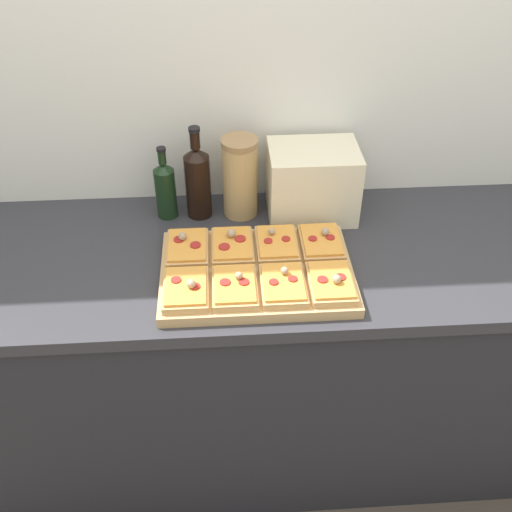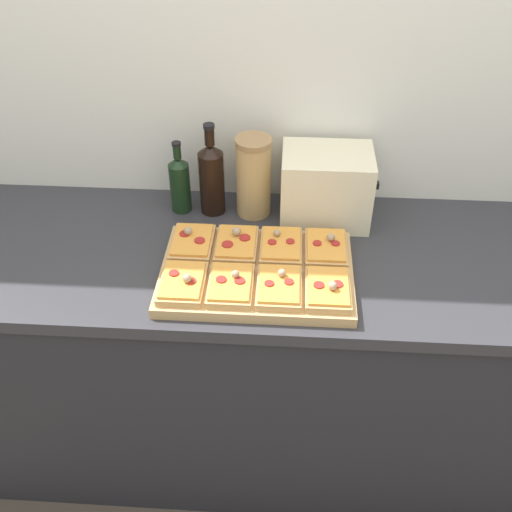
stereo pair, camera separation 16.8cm
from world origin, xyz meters
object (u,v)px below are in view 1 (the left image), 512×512
at_px(wine_bottle, 198,180).
at_px(toaster_oven, 312,182).
at_px(grain_jar_tall, 240,177).
at_px(olive_oil_bottle, 165,189).
at_px(cutting_board, 257,273).

bearing_deg(wine_bottle, toaster_oven, -2.48).
bearing_deg(wine_bottle, grain_jar_tall, 0.00).
height_order(grain_jar_tall, toaster_oven, grain_jar_tall).
relative_size(olive_oil_bottle, wine_bottle, 0.79).
relative_size(cutting_board, toaster_oven, 1.79).
distance_m(olive_oil_bottle, grain_jar_tall, 0.24).
bearing_deg(wine_bottle, cutting_board, -63.43).
distance_m(cutting_board, grain_jar_tall, 0.35).
bearing_deg(toaster_oven, olive_oil_bottle, 178.07).
bearing_deg(cutting_board, toaster_oven, 57.75).
relative_size(cutting_board, grain_jar_tall, 2.05).
bearing_deg(olive_oil_bottle, cutting_board, -50.83).
distance_m(cutting_board, olive_oil_bottle, 0.43).
xyz_separation_m(cutting_board, toaster_oven, (0.20, 0.31, 0.10)).
distance_m(cutting_board, wine_bottle, 0.38).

